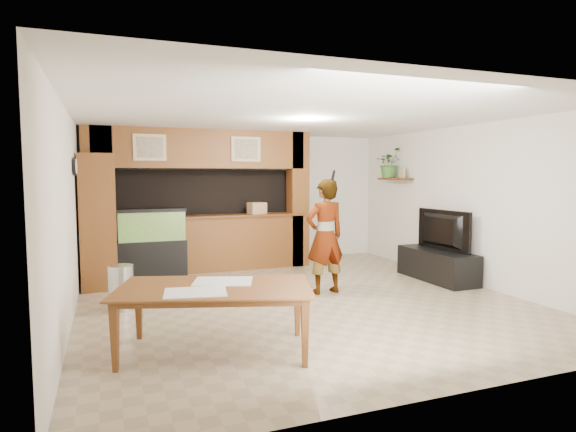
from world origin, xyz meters
name	(u,v)px	position (x,y,z in m)	size (l,w,h in m)	color
floor	(300,299)	(0.00, 0.00, 0.00)	(6.50, 6.50, 0.00)	tan
ceiling	(300,116)	(0.00, 0.00, 2.60)	(6.50, 6.50, 0.00)	white
wall_back	(240,198)	(0.00, 3.25, 1.30)	(6.00, 6.00, 0.00)	silver
wall_left	(68,216)	(-3.00, 0.00, 1.30)	(6.50, 6.50, 0.00)	silver
wall_right	(469,204)	(3.00, 0.00, 1.30)	(6.50, 6.50, 0.00)	silver
partition	(199,200)	(-0.95, 2.64, 1.31)	(4.20, 0.99, 2.60)	brown
wall_clock	(75,167)	(-2.97, 1.00, 1.90)	(0.05, 0.25, 0.25)	black
wall_shelf	(395,179)	(2.85, 1.95, 1.70)	(0.25, 0.90, 0.04)	brown
pantry_cabinet	(98,221)	(-2.70, 1.85, 1.06)	(0.53, 0.86, 2.11)	brown
trash_can	(121,288)	(-2.42, 0.32, 0.30)	(0.32, 0.32, 0.60)	#B2B2B7
aquarium	(152,246)	(-1.88, 1.95, 0.60)	(1.11, 0.42, 1.23)	black
tv_stand	(437,265)	(2.65, 0.32, 0.26)	(0.56, 1.53, 0.51)	black
television	(438,230)	(2.65, 0.32, 0.85)	(1.18, 0.16, 0.68)	black
photo_frame	(402,173)	(2.85, 1.70, 1.82)	(0.03, 0.15, 0.20)	tan
potted_plant	(389,163)	(2.82, 2.14, 2.02)	(0.54, 0.47, 0.60)	#3D712D
person	(325,236)	(0.49, 0.20, 0.86)	(0.63, 0.41, 1.73)	#8E704E
microphone	(333,176)	(0.54, 0.04, 1.77)	(0.04, 0.04, 0.17)	black
dining_table	(215,320)	(-1.59, -1.66, 0.34)	(1.92, 1.07, 0.68)	brown
newspaper_a	(223,281)	(-1.46, -1.45, 0.68)	(0.60, 0.43, 0.01)	silver
newspaper_b	(195,292)	(-1.81, -1.81, 0.68)	(0.58, 0.42, 0.01)	silver
newspaper_c	(225,281)	(-1.44, -1.46, 0.68)	(0.50, 0.36, 0.01)	silver
counter_box	(257,208)	(0.11, 2.45, 1.15)	(0.32, 0.22, 0.22)	tan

